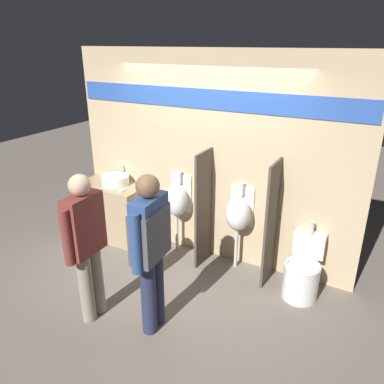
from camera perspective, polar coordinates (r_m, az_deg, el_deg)
ground_plane at (r=4.94m, az=-0.96°, el=-12.02°), size 16.00×16.00×0.00m
display_wall at (r=4.83m, az=2.44°, el=5.13°), size 3.91×0.07×2.70m
sink_counter at (r=5.68m, az=-11.94°, el=-2.86°), size 0.98×0.52×0.84m
sink_basin at (r=5.51m, az=-11.58°, el=1.82°), size 0.40×0.40×0.27m
cell_phone at (r=5.27m, az=-10.56°, el=0.26°), size 0.07×0.14×0.01m
divider_near_counter at (r=4.81m, az=1.75°, el=-2.58°), size 0.03×0.44×1.53m
divider_mid at (r=4.52m, az=11.93°, el=-4.78°), size 0.03×0.44×1.53m
urinal_near_counter at (r=5.07m, az=-2.33°, el=-1.32°), size 0.32×0.30×1.14m
urinal_far at (r=4.71m, az=7.05°, el=-3.37°), size 0.32×0.30×1.14m
toilet at (r=4.58m, az=16.48°, el=-11.76°), size 0.41×0.58×0.85m
person_in_vest at (r=3.61m, az=-6.36°, el=-7.90°), size 0.24×0.58×1.68m
person_with_lanyard at (r=3.92m, az=-15.79°, el=-7.44°), size 0.21×0.57×1.62m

